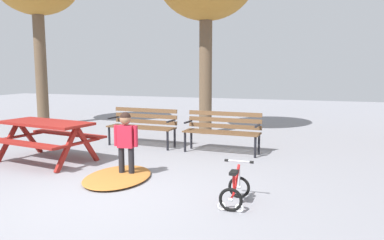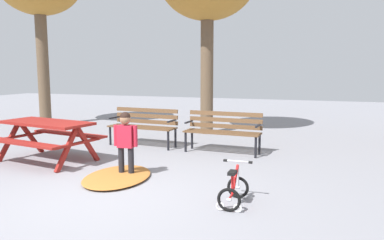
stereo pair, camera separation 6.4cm
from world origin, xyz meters
The scene contains 7 objects.
ground centered at (0.00, 0.00, 0.00)m, with size 36.00×36.00×0.00m, color gray.
picnic_table centered at (-2.07, 1.44, 0.59)m, with size 1.99×1.61×0.79m.
park_bench_far_left centered at (-1.02, 3.40, 0.51)m, with size 1.63×0.56×0.85m.
park_bench_left centered at (0.88, 3.30, 0.51)m, with size 1.62×0.53×0.85m.
child_standing centered at (-0.15, 1.03, 0.62)m, with size 0.40×0.19×1.06m.
kids_bicycle centered at (1.79, 0.36, 0.20)m, with size 0.39×0.56×0.54m.
leaf_pile centered at (-0.23, 0.87, 0.04)m, with size 1.43×1.00×0.07m, color #B26B2D.
Camera 1 is at (2.77, -4.21, 1.73)m, focal length 34.90 mm.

